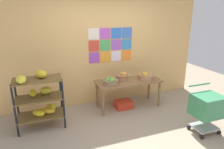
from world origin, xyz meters
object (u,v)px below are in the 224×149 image
(display_table, at_px, (128,84))
(fruit_basket_back_right, at_px, (122,76))
(banana_shelf_unit, at_px, (40,97))
(fruit_basket_back_left, at_px, (146,76))
(produce_crate_under_table, at_px, (123,104))
(fruit_basket_right, at_px, (111,81))
(shopping_cart, at_px, (207,107))

(display_table, bearing_deg, fruit_basket_back_right, 135.23)
(banana_shelf_unit, bearing_deg, display_table, 5.85)
(display_table, relative_size, fruit_basket_back_right, 4.95)
(fruit_basket_back_left, relative_size, produce_crate_under_table, 0.90)
(fruit_basket_right, height_order, shopping_cart, shopping_cart)
(display_table, height_order, fruit_basket_right, fruit_basket_right)
(banana_shelf_unit, distance_m, produce_crate_under_table, 1.90)
(fruit_basket_back_left, height_order, produce_crate_under_table, fruit_basket_back_left)
(fruit_basket_back_left, relative_size, fruit_basket_back_right, 1.15)
(display_table, distance_m, fruit_basket_back_right, 0.23)
(shopping_cart, bearing_deg, banana_shelf_unit, 154.64)
(banana_shelf_unit, bearing_deg, fruit_basket_back_right, 9.83)
(banana_shelf_unit, relative_size, fruit_basket_back_right, 3.73)
(banana_shelf_unit, height_order, fruit_basket_back_left, banana_shelf_unit)
(fruit_basket_back_left, relative_size, shopping_cart, 0.40)
(produce_crate_under_table, bearing_deg, shopping_cart, -54.30)
(banana_shelf_unit, xyz_separation_m, display_table, (1.93, 0.20, -0.06))
(display_table, xyz_separation_m, fruit_basket_right, (-0.47, -0.10, 0.15))
(fruit_basket_back_right, bearing_deg, shopping_cart, -56.95)
(fruit_basket_back_right, bearing_deg, produce_crate_under_table, -93.26)
(fruit_basket_back_left, xyz_separation_m, fruit_basket_right, (-0.89, -0.05, -0.01))
(banana_shelf_unit, height_order, shopping_cart, banana_shelf_unit)
(banana_shelf_unit, distance_m, shopping_cart, 3.10)
(fruit_basket_back_right, relative_size, produce_crate_under_table, 0.78)
(fruit_basket_back_left, height_order, shopping_cart, shopping_cart)
(banana_shelf_unit, xyz_separation_m, fruit_basket_back_right, (1.82, 0.31, 0.11))
(fruit_basket_back_right, bearing_deg, banana_shelf_unit, -170.17)
(fruit_basket_right, bearing_deg, fruit_basket_back_left, 3.29)
(fruit_basket_back_right, bearing_deg, display_table, -44.77)
(banana_shelf_unit, xyz_separation_m, produce_crate_under_table, (1.81, 0.18, -0.54))
(banana_shelf_unit, height_order, display_table, banana_shelf_unit)
(fruit_basket_back_left, height_order, fruit_basket_back_right, fruit_basket_back_right)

